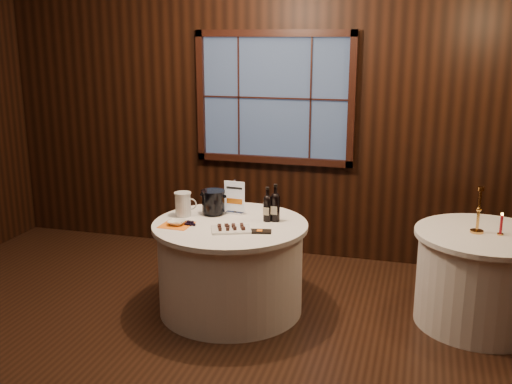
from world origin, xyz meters
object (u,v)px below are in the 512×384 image
(sign_stand, at_px, (235,202))
(glass_pitcher, at_px, (183,204))
(grape_bunch, at_px, (190,223))
(port_bottle_right, at_px, (275,205))
(red_candle, at_px, (501,226))
(main_table, at_px, (231,267))
(cracker_bowl, at_px, (177,223))
(chocolate_plate, at_px, (231,228))
(chocolate_box, at_px, (260,231))
(brass_candlestick, at_px, (478,216))
(port_bottle_left, at_px, (267,206))
(side_table, at_px, (481,278))
(ice_bucket, at_px, (213,202))

(sign_stand, xyz_separation_m, glass_pitcher, (-0.40, -0.19, 0.00))
(glass_pitcher, bearing_deg, grape_bunch, -64.51)
(glass_pitcher, bearing_deg, port_bottle_right, -3.55)
(port_bottle_right, distance_m, red_candle, 1.77)
(main_table, bearing_deg, port_bottle_right, 24.25)
(grape_bunch, bearing_deg, cracker_bowl, -163.87)
(glass_pitcher, bearing_deg, chocolate_plate, -36.45)
(sign_stand, relative_size, port_bottle_right, 0.95)
(chocolate_plate, distance_m, red_candle, 2.09)
(sign_stand, height_order, cracker_bowl, sign_stand)
(port_bottle_right, bearing_deg, chocolate_box, -93.52)
(port_bottle_right, height_order, chocolate_box, port_bottle_right)
(glass_pitcher, bearing_deg, cracker_bowl, -89.09)
(brass_candlestick, bearing_deg, port_bottle_left, -174.55)
(port_bottle_right, relative_size, chocolate_box, 1.72)
(port_bottle_left, bearing_deg, brass_candlestick, 9.69)
(side_table, relative_size, ice_bucket, 5.09)
(grape_bunch, bearing_deg, red_candle, 9.98)
(glass_pitcher, height_order, red_candle, glass_pitcher)
(port_bottle_right, distance_m, grape_bunch, 0.71)
(brass_candlestick, bearing_deg, chocolate_plate, -165.61)
(port_bottle_left, bearing_deg, glass_pitcher, -171.50)
(grape_bunch, bearing_deg, main_table, 25.48)
(main_table, bearing_deg, glass_pitcher, 169.78)
(sign_stand, xyz_separation_m, port_bottle_left, (0.32, -0.14, 0.02))
(sign_stand, relative_size, chocolate_plate, 0.82)
(glass_pitcher, relative_size, brass_candlestick, 0.57)
(port_bottle_left, distance_m, glass_pitcher, 0.73)
(chocolate_plate, height_order, grape_bunch, chocolate_plate)
(chocolate_box, xyz_separation_m, glass_pitcher, (-0.74, 0.25, 0.10))
(cracker_bowl, distance_m, red_candle, 2.55)
(ice_bucket, distance_m, glass_pitcher, 0.26)
(port_bottle_right, height_order, chocolate_plate, port_bottle_right)
(ice_bucket, distance_m, chocolate_box, 0.64)
(grape_bunch, bearing_deg, brass_candlestick, 10.97)
(side_table, distance_m, brass_candlestick, 0.52)
(port_bottle_left, relative_size, grape_bunch, 1.85)
(sign_stand, xyz_separation_m, port_bottle_right, (0.39, -0.11, 0.03))
(main_table, height_order, red_candle, red_candle)
(main_table, relative_size, cracker_bowl, 9.09)
(side_table, height_order, red_candle, red_candle)
(ice_bucket, height_order, brass_candlestick, brass_candlestick)
(port_bottle_left, xyz_separation_m, chocolate_plate, (-0.21, -0.32, -0.11))
(chocolate_box, distance_m, grape_bunch, 0.59)
(chocolate_box, bearing_deg, port_bottle_right, 69.74)
(chocolate_plate, height_order, cracker_bowl, chocolate_plate)
(glass_pitcher, bearing_deg, port_bottle_left, -4.70)
(cracker_bowl, relative_size, brass_candlestick, 0.38)
(main_table, height_order, sign_stand, sign_stand)
(sign_stand, bearing_deg, brass_candlestick, 5.23)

